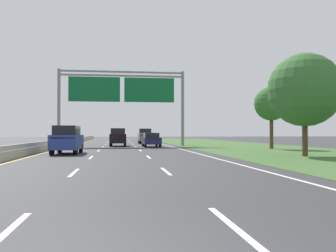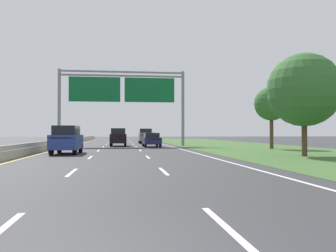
# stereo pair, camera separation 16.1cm
# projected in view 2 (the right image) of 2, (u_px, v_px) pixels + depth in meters

# --- Properties ---
(ground_plane) EXTENTS (220.00, 220.00, 0.00)m
(ground_plane) POSITION_uv_depth(u_px,v_px,m) (120.00, 148.00, 39.23)
(ground_plane) COLOR #333335
(lane_striping) EXTENTS (11.96, 106.00, 0.01)m
(lane_striping) POSITION_uv_depth(u_px,v_px,m) (120.00, 148.00, 38.77)
(lane_striping) COLOR white
(lane_striping) RESTS_ON ground
(grass_verge_right) EXTENTS (14.00, 110.00, 0.02)m
(grass_verge_right) POSITION_uv_depth(u_px,v_px,m) (246.00, 147.00, 41.02)
(grass_verge_right) COLOR #3D602D
(grass_verge_right) RESTS_ON ground
(median_barrier_concrete) EXTENTS (0.60, 110.00, 0.85)m
(median_barrier_concrete) POSITION_uv_depth(u_px,v_px,m) (56.00, 145.00, 38.38)
(median_barrier_concrete) COLOR #A8A399
(median_barrier_concrete) RESTS_ON ground
(overhead_sign_gantry) EXTENTS (15.06, 0.42, 9.10)m
(overhead_sign_gantry) POSITION_uv_depth(u_px,v_px,m) (122.00, 92.00, 43.90)
(overhead_sign_gantry) COLOR gray
(overhead_sign_gantry) RESTS_ON ground
(pickup_truck_grey) EXTENTS (2.04, 5.42, 2.20)m
(pickup_truck_grey) POSITION_uv_depth(u_px,v_px,m) (146.00, 136.00, 53.82)
(pickup_truck_grey) COLOR slate
(pickup_truck_grey) RESTS_ON ground
(car_black_centre_lane_suv) EXTENTS (1.92, 4.71, 2.11)m
(car_black_centre_lane_suv) POSITION_uv_depth(u_px,v_px,m) (118.00, 137.00, 43.70)
(car_black_centre_lane_suv) COLOR black
(car_black_centre_lane_suv) RESTS_ON ground
(car_navy_right_lane_sedan) EXTENTS (1.91, 4.44, 1.57)m
(car_navy_right_lane_sedan) POSITION_uv_depth(u_px,v_px,m) (151.00, 140.00, 41.29)
(car_navy_right_lane_sedan) COLOR #161E47
(car_navy_right_lane_sedan) RESTS_ON ground
(car_blue_left_lane_suv) EXTENTS (1.98, 4.73, 2.11)m
(car_blue_left_lane_suv) POSITION_uv_depth(u_px,v_px,m) (67.00, 139.00, 27.59)
(car_blue_left_lane_suv) COLOR navy
(car_blue_left_lane_suv) RESTS_ON ground
(roadside_tree_near) EXTENTS (4.91, 4.91, 6.92)m
(roadside_tree_near) POSITION_uv_depth(u_px,v_px,m) (304.00, 90.00, 24.60)
(roadside_tree_near) COLOR #4C3823
(roadside_tree_near) RESTS_ON ground
(roadside_tree_mid) EXTENTS (3.34, 3.34, 6.12)m
(roadside_tree_mid) POSITION_uv_depth(u_px,v_px,m) (271.00, 104.00, 35.99)
(roadside_tree_mid) COLOR #4C3823
(roadside_tree_mid) RESTS_ON ground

